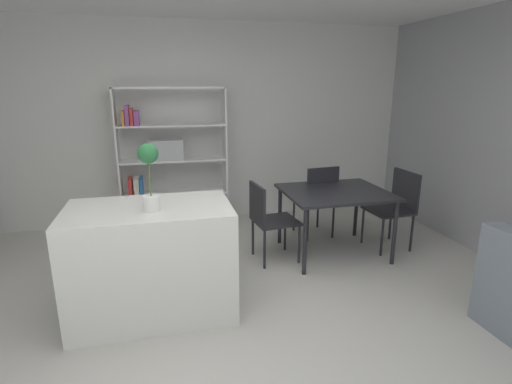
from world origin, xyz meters
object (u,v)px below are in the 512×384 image
kitchen_island (152,261)px  dining_chair_island_side (267,216)px  dining_table (335,197)px  open_bookshelf (165,158)px  dining_chair_window_side (396,203)px  dining_chair_far (318,196)px  potted_plant_on_island (149,171)px

kitchen_island → dining_chair_island_side: bearing=32.0°
dining_table → dining_chair_island_side: dining_chair_island_side is taller
kitchen_island → open_bookshelf: bearing=85.2°
dining_chair_window_side → dining_chair_far: dining_chair_far is taller
dining_chair_island_side → dining_chair_far: bearing=-62.7°
dining_table → dining_chair_window_side: size_ratio=1.24×
kitchen_island → potted_plant_on_island: (0.03, -0.11, 0.77)m
open_bookshelf → dining_chair_window_side: open_bookshelf is taller
potted_plant_on_island → open_bookshelf: 2.17m
dining_chair_window_side → kitchen_island: bearing=-78.6°
potted_plant_on_island → dining_chair_window_side: size_ratio=0.57×
dining_chair_window_side → dining_chair_far: bearing=-126.7°
open_bookshelf → potted_plant_on_island: bearing=-93.7°
open_bookshelf → kitchen_island: bearing=-94.8°
dining_chair_far → open_bookshelf: bearing=-29.4°
dining_table → dining_chair_far: dining_chair_far is taller
dining_chair_far → dining_chair_window_side: bearing=141.4°
kitchen_island → dining_chair_far: kitchen_island is taller
kitchen_island → potted_plant_on_island: potted_plant_on_island is taller
dining_chair_far → potted_plant_on_island: bearing=29.0°
dining_table → dining_chair_island_side: 0.79m
kitchen_island → potted_plant_on_island: size_ratio=2.50×
kitchen_island → open_bookshelf: (0.17, 2.04, 0.49)m
dining_chair_window_side → potted_plant_on_island: bearing=-76.4°
dining_table → dining_chair_window_side: 0.79m
kitchen_island → dining_table: kitchen_island is taller
potted_plant_on_island → dining_table: (1.94, 0.86, -0.57)m
dining_chair_island_side → potted_plant_on_island: bearing=120.5°
kitchen_island → dining_chair_island_side: size_ratio=1.51×
kitchen_island → dining_chair_far: (1.98, 1.26, 0.08)m
dining_table → dining_chair_far: 0.52m
kitchen_island → dining_chair_far: size_ratio=1.42×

